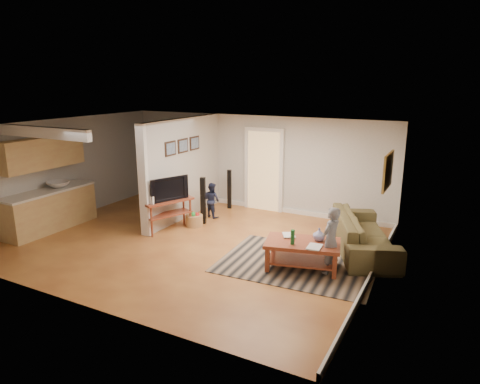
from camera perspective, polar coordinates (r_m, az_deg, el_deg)
name	(u,v)px	position (r m, az deg, el deg)	size (l,w,h in m)	color
ground	(193,243)	(9.30, -6.22, -6.75)	(7.50, 7.50, 0.00)	brown
room_shell	(163,168)	(9.83, -10.24, 3.14)	(7.54, 6.02, 2.52)	#B1AFAA
area_rug	(297,263)	(8.31, 7.66, -9.43)	(2.86, 2.09, 0.01)	black
sofa	(362,250)	(9.20, 15.94, -7.48)	(2.54, 0.99, 0.74)	#4D3E26
coffee_table	(304,247)	(7.99, 8.47, -7.32)	(1.50, 1.09, 0.80)	maroon
tv_console	(168,203)	(9.91, -9.61, -1.41)	(0.86, 1.25, 1.01)	maroon
speaker_left	(203,201)	(10.33, -4.94, -1.15)	(0.11, 0.11, 1.15)	black
speaker_right	(229,189)	(11.55, -1.42, 0.38)	(0.11, 0.11, 1.06)	black
toy_basket	(194,220)	(10.30, -6.12, -3.70)	(0.41, 0.41, 0.37)	#A57647
child	(329,273)	(8.05, 11.75, -10.49)	(0.45, 0.30, 1.24)	slate
toddler	(212,217)	(10.96, -3.72, -3.33)	(0.43, 0.34, 0.89)	#1D233D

